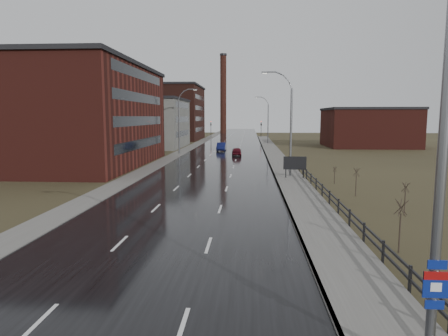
# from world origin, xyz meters

# --- Properties ---
(road) EXTENTS (14.00, 300.00, 0.06)m
(road) POSITION_xyz_m (0.00, 60.00, 0.03)
(road) COLOR black
(road) RESTS_ON ground
(sidewalk_right) EXTENTS (3.20, 180.00, 0.18)m
(sidewalk_right) POSITION_xyz_m (8.60, 35.00, 0.09)
(sidewalk_right) COLOR #595651
(sidewalk_right) RESTS_ON ground
(curb_right) EXTENTS (0.16, 180.00, 0.18)m
(curb_right) POSITION_xyz_m (7.08, 35.00, 0.09)
(curb_right) COLOR slate
(curb_right) RESTS_ON ground
(sidewalk_left) EXTENTS (2.40, 260.00, 0.12)m
(sidewalk_left) POSITION_xyz_m (-8.20, 60.00, 0.06)
(sidewalk_left) COLOR #595651
(sidewalk_left) RESTS_ON ground
(warehouse_near) EXTENTS (22.44, 28.56, 13.50)m
(warehouse_near) POSITION_xyz_m (-20.99, 45.00, 6.76)
(warehouse_near) COLOR #471914
(warehouse_near) RESTS_ON ground
(warehouse_mid) EXTENTS (16.32, 20.40, 10.50)m
(warehouse_mid) POSITION_xyz_m (-17.99, 78.00, 5.26)
(warehouse_mid) COLOR slate
(warehouse_mid) RESTS_ON ground
(warehouse_far) EXTENTS (26.52, 24.48, 15.50)m
(warehouse_far) POSITION_xyz_m (-22.99, 108.00, 7.76)
(warehouse_far) COLOR #331611
(warehouse_far) RESTS_ON ground
(building_right) EXTENTS (18.36, 16.32, 8.50)m
(building_right) POSITION_xyz_m (30.30, 82.00, 4.26)
(building_right) COLOR #471914
(building_right) RESTS_ON ground
(smokestack) EXTENTS (2.70, 2.70, 30.70)m
(smokestack) POSITION_xyz_m (-6.00, 150.00, 15.50)
(smokestack) COLOR #331611
(smokestack) RESTS_ON ground
(streetlight_main) EXTENTS (3.91, 0.29, 12.11)m
(streetlight_main) POSITION_xyz_m (8.47, 2.00, 6.06)
(streetlight_main) COLOR slate
(streetlight_main) RESTS_ON ground
(streetlight_right_mid) EXTENTS (3.36, 0.28, 11.35)m
(streetlight_right_mid) POSITION_xyz_m (8.50, 36.00, 5.84)
(streetlight_right_mid) COLOR slate
(streetlight_right_mid) RESTS_ON ground
(streetlight_left) EXTENTS (3.36, 0.28, 11.35)m
(streetlight_left) POSITION_xyz_m (-7.70, 62.00, 5.84)
(streetlight_left) COLOR slate
(streetlight_left) RESTS_ON ground
(streetlight_right_far) EXTENTS (3.36, 0.28, 11.35)m
(streetlight_right_far) POSITION_xyz_m (8.50, 90.00, 5.84)
(streetlight_right_far) COLOR slate
(streetlight_right_far) RESTS_ON ground
(guardrail) EXTENTS (0.10, 53.05, 1.10)m
(guardrail) POSITION_xyz_m (10.30, 18.31, 0.71)
(guardrail) COLOR black
(guardrail) RESTS_ON ground
(shrub_c) EXTENTS (0.62, 0.65, 2.62)m
(shrub_c) POSITION_xyz_m (11.59, 11.63, 1.39)
(shrub_c) COLOR #382D23
(shrub_c) RESTS_ON ground
(shrub_d) EXTENTS (0.53, 0.56, 2.22)m
(shrub_d) POSITION_xyz_m (14.68, 19.20, 1.18)
(shrub_d) COLOR #382D23
(shrub_d) RESTS_ON ground
(shrub_e) EXTENTS (0.56, 0.59, 2.37)m
(shrub_e) POSITION_xyz_m (13.14, 25.57, 1.26)
(shrub_e) COLOR #382D23
(shrub_e) RESTS_ON ground
(shrub_f) EXTENTS (0.41, 0.43, 1.71)m
(shrub_f) POSITION_xyz_m (12.67, 31.66, 0.91)
(shrub_f) COLOR #382D23
(shrub_f) RESTS_ON ground
(billboard) EXTENTS (2.39, 0.17, 2.42)m
(billboard) POSITION_xyz_m (9.10, 34.33, 1.66)
(billboard) COLOR black
(billboard) RESTS_ON ground
(traffic_light_left) EXTENTS (0.58, 2.73, 5.30)m
(traffic_light_left) POSITION_xyz_m (-8.00, 120.00, 4.60)
(traffic_light_left) COLOR black
(traffic_light_left) RESTS_ON ground
(traffic_light_right) EXTENTS (0.58, 2.73, 5.30)m
(traffic_light_right) POSITION_xyz_m (8.00, 120.00, 4.60)
(traffic_light_right) COLOR black
(traffic_light_right) RESTS_ON ground
(car_near) EXTENTS (1.68, 4.73, 1.55)m
(car_near) POSITION_xyz_m (-1.06, 68.92, 0.78)
(car_near) COLOR #0D1243
(car_near) RESTS_ON ground
(car_far) EXTENTS (1.73, 4.07, 1.37)m
(car_far) POSITION_xyz_m (2.20, 59.70, 0.69)
(car_far) COLOR #490C16
(car_far) RESTS_ON ground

